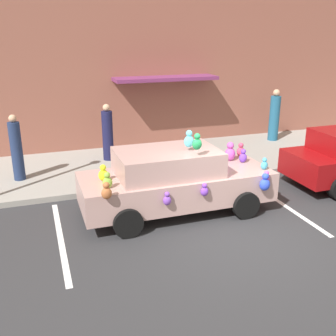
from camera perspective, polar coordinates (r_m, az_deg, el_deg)
ground_plane at (r=8.79m, az=10.44°, el=-9.10°), size 60.00×60.00×0.00m
sidewalk at (r=12.98m, az=-0.24°, el=0.97°), size 24.00×4.00×0.15m
storefront_building at (r=14.42m, az=-3.08°, el=15.40°), size 24.00×1.25×6.40m
parking_stripe_front at (r=10.40m, az=16.05°, el=-4.96°), size 0.12×3.60×0.01m
parking_stripe_rear at (r=8.71m, az=-15.12°, el=-9.72°), size 0.12×3.60×0.01m
plush_covered_car at (r=9.29m, az=0.96°, el=-1.76°), size 4.46×2.00×2.04m
teddy_bear_on_sidewalk at (r=11.41m, az=-0.32°, el=0.68°), size 0.40×0.34×0.77m
pedestrian_near_shopfront at (r=11.69m, az=-20.85°, el=2.46°), size 0.31×0.31×1.84m
pedestrian_walking_past at (r=15.61m, az=14.97°, el=7.10°), size 0.38×0.38×1.92m
pedestrian_by_lamp at (r=12.85m, az=-8.63°, el=4.82°), size 0.34×0.34×1.80m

